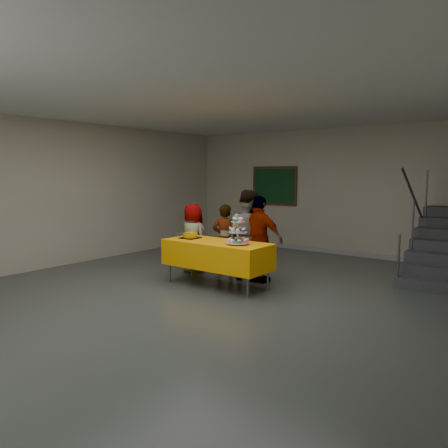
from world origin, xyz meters
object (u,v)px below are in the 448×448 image
object	(u,v)px
cupcake_stand	(238,234)
schoolchild_b	(225,239)
schoolchild_c	(247,235)
bear_cake	(190,235)
schoolchild_a	(193,238)
noticeboard	(274,186)
bake_table	(217,254)
schoolchild_d	(260,239)

from	to	relation	value
cupcake_stand	schoolchild_b	distance (m)	1.25
cupcake_stand	schoolchild_c	distance (m)	0.86
bear_cake	schoolchild_b	bearing A→B (deg)	77.86
schoolchild_a	schoolchild_b	world-z (taller)	schoolchild_b
cupcake_stand	schoolchild_b	xyz separation A→B (m)	(-0.90, 0.83, -0.27)
cupcake_stand	schoolchild_c	xyz separation A→B (m)	(-0.35, 0.77, -0.13)
schoolchild_b	schoolchild_c	xyz separation A→B (m)	(0.55, -0.06, 0.14)
schoolchild_a	noticeboard	size ratio (longest dim) A/B	1.03
bake_table	schoolchild_d	world-z (taller)	schoolchild_d
schoolchild_d	bear_cake	bearing A→B (deg)	30.86
schoolchild_d	schoolchild_c	bearing A→B (deg)	-13.71
schoolchild_a	schoolchild_c	xyz separation A→B (m)	(1.13, 0.20, 0.14)
schoolchild_b	schoolchild_c	size ratio (longest dim) A/B	0.83
cupcake_stand	schoolchild_d	bearing A→B (deg)	92.65
cupcake_stand	schoolchild_c	size ratio (longest dim) A/B	0.27
bear_cake	schoolchild_d	distance (m)	1.23
bear_cake	noticeboard	size ratio (longest dim) A/B	0.28
schoolchild_c	bake_table	bearing A→B (deg)	73.94
cupcake_stand	schoolchild_b	size ratio (longest dim) A/B	0.33
bear_cake	schoolchild_c	bearing A→B (deg)	45.41
bake_table	noticeboard	distance (m)	4.41
schoolchild_b	schoolchild_a	bearing A→B (deg)	3.57
schoolchild_c	noticeboard	bearing A→B (deg)	-73.78
schoolchild_b	bear_cake	bearing A→B (deg)	57.03
bear_cake	noticeboard	distance (m)	4.20
bear_cake	noticeboard	bearing A→B (deg)	100.10
schoolchild_b	schoolchild_d	size ratio (longest dim) A/B	0.88
schoolchild_a	cupcake_stand	bearing A→B (deg)	168.51
schoolchild_b	schoolchild_d	distance (m)	0.88
schoolchild_d	noticeboard	distance (m)	3.92
schoolchild_a	schoolchild_d	xyz separation A→B (m)	(1.45, 0.13, 0.09)
schoolchild_d	cupcake_stand	bearing A→B (deg)	90.89
bear_cake	schoolchild_a	world-z (taller)	schoolchild_a
bake_table	schoolchild_b	size ratio (longest dim) A/B	1.40
bear_cake	schoolchild_a	bearing A→B (deg)	127.69
bear_cake	schoolchild_a	xyz separation A→B (m)	(-0.41, 0.53, -0.16)
noticeboard	schoolchild_b	bearing A→B (deg)	-74.71
schoolchild_a	noticeboard	bearing A→B (deg)	-75.29
bear_cake	noticeboard	world-z (taller)	noticeboard
schoolchild_b	noticeboard	world-z (taller)	noticeboard
bake_table	schoolchild_b	world-z (taller)	schoolchild_b
cupcake_stand	schoolchild_d	xyz separation A→B (m)	(-0.03, 0.70, -0.18)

